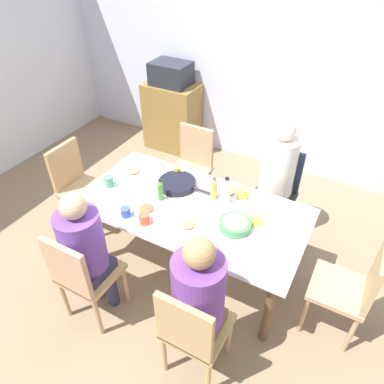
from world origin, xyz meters
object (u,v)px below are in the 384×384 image
chair_4 (77,182)px  bowl_0 (235,224)px  bottle_2 (160,190)px  dining_table (192,214)px  plate_1 (146,209)px  chair_3 (192,164)px  cup_3 (177,171)px  chair_2 (192,330)px  plate_2 (187,226)px  cup_4 (126,212)px  cup_6 (109,181)px  bottle_0 (214,189)px  plate_3 (133,172)px  serving_pan (178,184)px  cup_0 (161,166)px  side_cabinet (172,117)px  microwave (171,74)px  person_2 (199,297)px  chair_5 (353,287)px  bottle_1 (226,191)px  cup_1 (256,220)px  person_0 (277,173)px  plate_0 (228,192)px  chair_0 (276,189)px  cup_2 (242,193)px  chair_1 (82,274)px  person_1 (85,247)px

chair_4 → bowl_0: chair_4 is taller
bottle_2 → dining_table: bearing=8.7°
plate_1 → chair_3: bearing=99.0°
cup_3 → chair_2: bearing=-55.9°
plate_2 → cup_4: size_ratio=1.82×
cup_6 → bottle_0: size_ratio=0.57×
plate_3 → serving_pan: serving_pan is taller
dining_table → cup_0: (-0.50, 0.32, 0.12)m
cup_3 → side_cabinet: bearing=123.1°
serving_pan → microwave: microwave is taller
plate_1 → cup_6: cup_6 is taller
person_2 → chair_5: 1.16m
chair_2 → bottle_1: size_ratio=3.73×
cup_1 → cup_4: cup_1 is taller
person_0 → plate_0: (-0.28, -0.45, -0.02)m
chair_4 → chair_5: size_ratio=1.00×
chair_3 → cup_4: 1.22m
chair_0 → plate_0: chair_0 is taller
chair_0 → chair_3: (-0.93, 0.00, 0.00)m
chair_4 → plate_2: bearing=-9.3°
person_0 → chair_5: (0.84, -0.76, -0.25)m
serving_pan → chair_2: bearing=-55.4°
person_2 → bottle_2: person_2 is taller
cup_0 → cup_3: bearing=1.0°
cup_6 → chair_2: bearing=-31.2°
person_2 → plate_3: bearing=142.0°
chair_4 → bottle_1: bearing=7.1°
serving_pan → microwave: bearing=122.9°
microwave → cup_4: bearing=-67.5°
microwave → cup_6: bearing=-74.7°
cup_3 → side_cabinet: (-0.96, 1.48, -0.32)m
chair_3 → bowl_0: 1.29m
bottle_2 → person_0: bearing=47.2°
cup_2 → microwave: microwave is taller
dining_table → cup_2: size_ratio=15.23×
person_2 → cup_6: (-1.23, 0.66, 0.02)m
chair_1 → plate_2: bearing=48.4°
chair_0 → person_0: size_ratio=0.71×
plate_1 → plate_3: 0.56m
plate_1 → person_2: bearing=-35.2°
chair_1 → cup_1: (0.99, 0.90, 0.26)m
chair_0 → plate_1: chair_0 is taller
person_1 → cup_0: size_ratio=10.43×
chair_0 → chair_5: (0.84, -0.85, 0.00)m
person_1 → cup_0: bearing=92.0°
chair_4 → plate_2: 1.43m
cup_2 → side_cabinet: 2.22m
dining_table → cup_4: (-0.40, -0.35, 0.12)m
cup_6 → bottle_0: 0.92m
person_2 → cup_0: (-0.97, 1.08, 0.02)m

